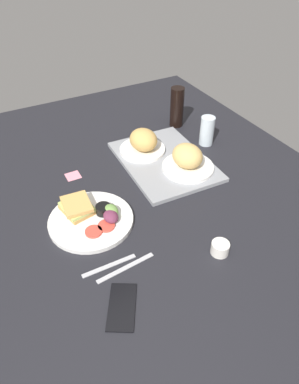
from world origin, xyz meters
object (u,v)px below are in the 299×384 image
object	(u,v)px
bread_plate_near	(143,143)
cell_phone	(122,306)
drinking_glass	(207,131)
soda_bottle	(177,107)
espresso_cup	(220,248)
fork	(109,265)
knife	(126,267)
plate_with_salad	(91,217)
bread_plate_far	(188,159)
serving_tray	(164,161)
sticky_note	(73,176)

from	to	relation	value
bread_plate_near	cell_phone	xyz separation A→B (cm)	(62.33, -39.07, -5.53)
drinking_glass	soda_bottle	bearing A→B (deg)	-172.43
espresso_cup	cell_phone	distance (cm)	34.63
fork	knife	distance (cm)	5.00
plate_with_salad	soda_bottle	bearing A→B (deg)	125.42
bread_plate_far	knife	bearing A→B (deg)	-52.93
soda_bottle	knife	bearing A→B (deg)	-41.42
bread_plate_near	drinking_glass	world-z (taller)	drinking_glass
soda_bottle	serving_tray	bearing A→B (deg)	-40.34
espresso_cup	sticky_note	size ratio (longest dim) A/B	1.00
serving_tray	bread_plate_far	world-z (taller)	bread_plate_far
soda_bottle	fork	world-z (taller)	soda_bottle
bread_plate_far	soda_bottle	world-z (taller)	soda_bottle
serving_tray	sticky_note	bearing A→B (deg)	-104.30
plate_with_salad	knife	xyz separation A→B (cm)	(23.66, 1.59, -1.45)
serving_tray	drinking_glass	bearing A→B (deg)	99.93
plate_with_salad	fork	distance (cm)	20.85
bread_plate_far	sticky_note	size ratio (longest dim) A/B	3.68
fork	knife	size ratio (longest dim) A/B	0.89
drinking_glass	knife	world-z (taller)	drinking_glass
drinking_glass	bread_plate_near	bearing A→B (deg)	-100.62
serving_tray	bread_plate_near	size ratio (longest dim) A/B	2.33
knife	sticky_note	world-z (taller)	knife
serving_tray	fork	size ratio (longest dim) A/B	2.65
serving_tray	fork	world-z (taller)	serving_tray
bread_plate_near	plate_with_salad	xyz separation A→B (cm)	(27.47, -34.22, -4.22)
bread_plate_far	fork	bearing A→B (deg)	-57.98
espresso_cup	cell_phone	size ratio (longest dim) A/B	0.39
soda_bottle	cell_phone	bearing A→B (deg)	-39.96
fork	knife	bearing A→B (deg)	-36.13
bread_plate_far	plate_with_salad	xyz separation A→B (cm)	(8.28, -43.86, -4.19)
plate_with_salad	soda_bottle	distance (cm)	74.33
knife	cell_phone	xyz separation A→B (cm)	(11.20, -6.44, 0.15)
knife	sticky_note	size ratio (longest dim) A/B	3.39
knife	cell_phone	distance (cm)	12.92
serving_tray	knife	xyz separation A→B (cm)	(41.53, -37.46, -0.55)
serving_tray	bread_plate_near	xyz separation A→B (cm)	(-9.59, -4.83, 5.13)
plate_with_salad	sticky_note	bearing A→B (deg)	174.54
espresso_cup	serving_tray	bearing A→B (deg)	169.31
soda_bottle	fork	distance (cm)	89.68
fork	sticky_note	xyz separation A→B (cm)	(-47.82, 5.01, -0.19)
knife	cell_phone	world-z (taller)	cell_phone
fork	sticky_note	distance (cm)	48.09
bread_plate_near	soda_bottle	size ratio (longest dim) A/B	1.03
bread_plate_near	soda_bottle	xyz separation A→B (cm)	(-15.37, 26.03, 3.50)
bread_plate_far	plate_with_salad	distance (cm)	44.83
serving_tray	plate_with_salad	xyz separation A→B (cm)	(17.88, -39.05, 0.90)
drinking_glass	espresso_cup	bearing A→B (deg)	-31.68
serving_tray	espresso_cup	world-z (taller)	espresso_cup
drinking_glass	sticky_note	bearing A→B (deg)	-94.82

